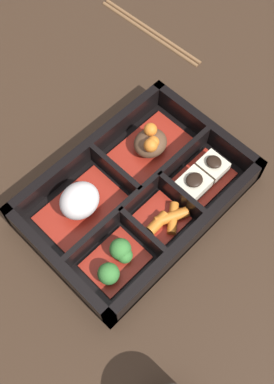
{
  "coord_description": "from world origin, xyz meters",
  "views": [
    {
      "loc": [
        -0.21,
        -0.21,
        0.6
      ],
      "look_at": [
        0.0,
        0.0,
        0.03
      ],
      "focal_mm": 42.0,
      "sensor_mm": 36.0,
      "label": 1
    }
  ],
  "objects": [
    {
      "name": "ground_plane",
      "position": [
        0.0,
        0.0,
        0.0
      ],
      "size": [
        3.0,
        3.0,
        0.0
      ],
      "primitive_type": "plane",
      "color": "#382619"
    },
    {
      "name": "bento_base",
      "position": [
        0.0,
        0.0,
        0.01
      ],
      "size": [
        0.32,
        0.22,
        0.01
      ],
      "color": "black",
      "rests_on": "ground_plane"
    },
    {
      "name": "bento_rim",
      "position": [
        -0.0,
        -0.0,
        0.02
      ],
      "size": [
        0.32,
        0.22,
        0.05
      ],
      "color": "black",
      "rests_on": "ground_plane"
    },
    {
      "name": "bowl_rice",
      "position": [
        -0.07,
        0.04,
        0.03
      ],
      "size": [
        0.12,
        0.08,
        0.06
      ],
      "color": "maroon",
      "rests_on": "bento_base"
    },
    {
      "name": "bowl_stew",
      "position": [
        0.07,
        0.04,
        0.03
      ],
      "size": [
        0.12,
        0.08,
        0.05
      ],
      "color": "maroon",
      "rests_on": "bento_base"
    },
    {
      "name": "bowl_greens",
      "position": [
        -0.09,
        -0.05,
        0.02
      ],
      "size": [
        0.08,
        0.06,
        0.04
      ],
      "color": "maroon",
      "rests_on": "bento_base"
    },
    {
      "name": "bowl_carrots",
      "position": [
        0.0,
        -0.06,
        0.02
      ],
      "size": [
        0.06,
        0.07,
        0.02
      ],
      "color": "maroon",
      "rests_on": "bento_base"
    },
    {
      "name": "bowl_tofu",
      "position": [
        0.09,
        -0.05,
        0.02
      ],
      "size": [
        0.09,
        0.06,
        0.03
      ],
      "color": "maroon",
      "rests_on": "bento_base"
    },
    {
      "name": "chopsticks",
      "position": [
        0.26,
        0.22,
        0.0
      ],
      "size": [
        0.02,
        0.23,
        0.01
      ],
      "color": "brown",
      "rests_on": "ground_plane"
    }
  ]
}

